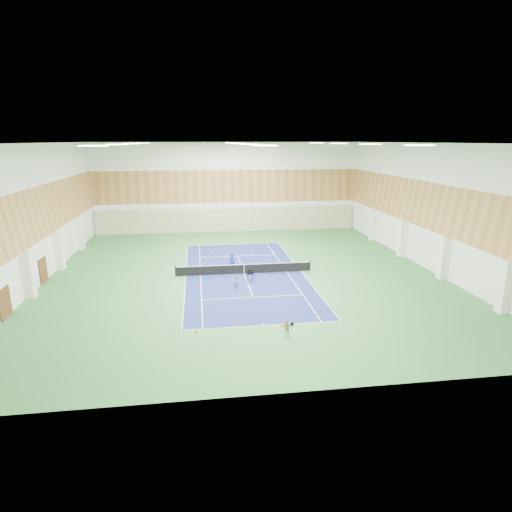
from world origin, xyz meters
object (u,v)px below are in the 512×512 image
at_px(child_court, 237,282).
at_px(ball_cart, 250,276).
at_px(coach, 232,261).
at_px(child_apron, 287,329).
at_px(tennis_net, 244,268).

distance_m(child_court, ball_cart, 2.17).
bearing_deg(child_court, coach, 70.56).
bearing_deg(ball_cart, coach, 107.49).
bearing_deg(child_apron, tennis_net, 98.94).
bearing_deg(ball_cart, tennis_net, 96.38).
distance_m(tennis_net, ball_cart, 2.27).
xyz_separation_m(child_court, child_apron, (2.31, -9.80, -0.02)).
xyz_separation_m(child_court, ball_cart, (1.36, 1.69, -0.06)).
height_order(coach, child_court, coach).
bearing_deg(child_court, ball_cart, 32.38).
bearing_deg(tennis_net, child_apron, -84.86).
xyz_separation_m(coach, child_apron, (2.25, -15.42, -0.29)).
height_order(tennis_net, child_apron, child_apron).
bearing_deg(coach, child_apron, 77.22).
relative_size(tennis_net, child_court, 11.29).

